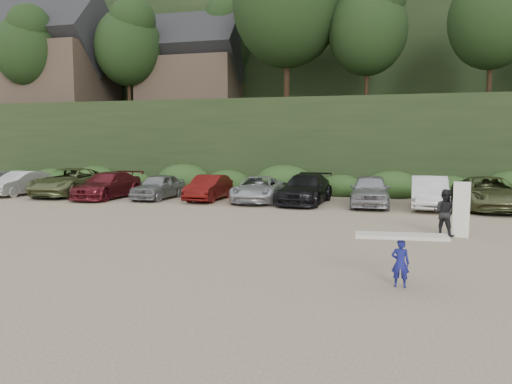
% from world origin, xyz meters
% --- Properties ---
extents(ground, '(120.00, 120.00, 0.00)m').
position_xyz_m(ground, '(0.00, 0.00, 0.00)').
color(ground, tan).
rests_on(ground, ground).
extents(hillside_backdrop, '(90.00, 41.50, 28.00)m').
position_xyz_m(hillside_backdrop, '(-0.26, 35.93, 11.22)').
color(hillside_backdrop, black).
rests_on(hillside_backdrop, ground).
extents(parked_cars, '(39.23, 6.36, 1.64)m').
position_xyz_m(parked_cars, '(-1.56, 10.05, 0.76)').
color(parked_cars, '#AFAFB4').
rests_on(parked_cars, ground).
extents(child_surfer, '(2.05, 0.74, 1.21)m').
position_xyz_m(child_surfer, '(4.46, -4.21, 0.82)').
color(child_surfer, navy).
rests_on(child_surfer, ground).
extents(adult_surfer, '(1.27, 0.91, 1.92)m').
position_xyz_m(adult_surfer, '(6.07, 2.50, 0.83)').
color(adult_surfer, black).
rests_on(adult_surfer, ground).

